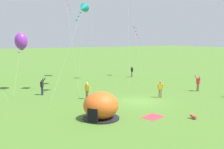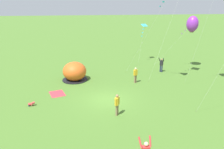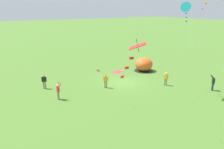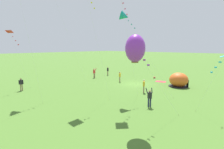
# 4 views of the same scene
# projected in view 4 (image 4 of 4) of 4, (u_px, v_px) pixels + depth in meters

# --- Properties ---
(ground_plane) EXTENTS (300.00, 300.00, 0.00)m
(ground_plane) POSITION_uv_depth(u_px,v_px,m) (135.00, 84.00, 27.76)
(ground_plane) COLOR #477028
(popup_tent) EXTENTS (2.81, 2.81, 2.10)m
(popup_tent) POSITION_uv_depth(u_px,v_px,m) (179.00, 80.00, 25.85)
(popup_tent) COLOR #D8591E
(popup_tent) RESTS_ON ground
(picnic_blanket) EXTENTS (2.00, 1.73, 0.01)m
(picnic_blanket) POSITION_uv_depth(u_px,v_px,m) (161.00, 82.00, 29.70)
(picnic_blanket) COLOR #CC333D
(picnic_blanket) RESTS_ON ground
(toddler_crawling) EXTENTS (0.27, 0.55, 0.32)m
(toddler_crawling) POSITION_uv_depth(u_px,v_px,m) (154.00, 77.00, 32.62)
(toddler_crawling) COLOR red
(toddler_crawling) RESTS_ON ground
(person_far_back) EXTENTS (0.39, 0.54, 1.72)m
(person_far_back) POSITION_uv_depth(u_px,v_px,m) (144.00, 85.00, 22.43)
(person_far_back) COLOR #8C7251
(person_far_back) RESTS_ON ground
(person_flying_kite) EXTENTS (0.48, 0.68, 1.89)m
(person_flying_kite) POSITION_uv_depth(u_px,v_px,m) (94.00, 73.00, 33.12)
(person_flying_kite) COLOR #8C7251
(person_flying_kite) RESTS_ON ground
(person_strolling) EXTENTS (0.49, 0.42, 1.72)m
(person_strolling) POSITION_uv_depth(u_px,v_px,m) (120.00, 76.00, 29.34)
(person_strolling) COLOR #8C7251
(person_strolling) RESTS_ON ground
(person_center_field) EXTENTS (0.31, 0.58, 1.72)m
(person_center_field) POSITION_uv_depth(u_px,v_px,m) (21.00, 84.00, 23.47)
(person_center_field) COLOR #8C7251
(person_center_field) RESTS_ON ground
(person_with_toddler) EXTENTS (0.54, 0.38, 1.72)m
(person_with_toddler) POSITION_uv_depth(u_px,v_px,m) (108.00, 71.00, 36.27)
(person_with_toddler) COLOR #8C7251
(person_with_toddler) RESTS_ON ground
(person_arms_raised) EXTENTS (0.68, 0.71, 1.89)m
(person_arms_raised) POSITION_uv_depth(u_px,v_px,m) (150.00, 97.00, 17.11)
(person_arms_raised) COLOR #1E2347
(person_arms_raised) RESTS_ON ground
(kite_teal) EXTENTS (5.70, 3.79, 9.92)m
(kite_teal) POSITION_uv_depth(u_px,v_px,m) (125.00, 16.00, 19.65)
(kite_teal) COLOR silver
(kite_teal) RESTS_ON ground
(kite_pink) EXTENTS (1.30, 4.07, 11.19)m
(kite_pink) POSITION_uv_depth(u_px,v_px,m) (122.00, 0.00, 17.33)
(kite_pink) COLOR silver
(kite_pink) RESTS_ON ground
(kite_cyan) EXTENTS (2.57, 1.81, 5.56)m
(kite_cyan) POSITION_uv_depth(u_px,v_px,m) (223.00, 59.00, 13.18)
(kite_cyan) COLOR silver
(kite_cyan) RESTS_ON ground
(kite_red) EXTENTS (1.04, 2.72, 8.10)m
(kite_red) POSITION_uv_depth(u_px,v_px,m) (11.00, 35.00, 22.68)
(kite_red) COLOR silver
(kite_red) RESTS_ON ground
(kite_purple) EXTENTS (2.67, 4.77, 6.78)m
(kite_purple) POSITION_uv_depth(u_px,v_px,m) (135.00, 49.00, 12.58)
(kite_purple) COLOR silver
(kite_purple) RESTS_ON ground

